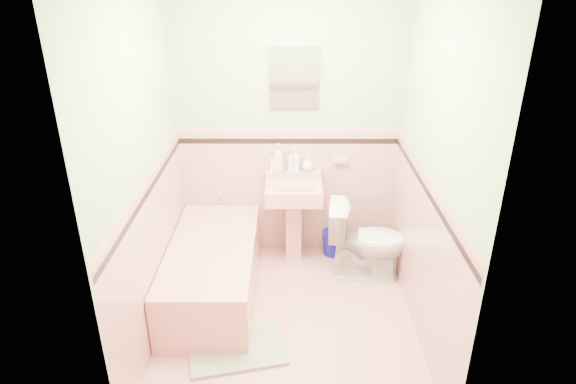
{
  "coord_description": "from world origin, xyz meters",
  "views": [
    {
      "loc": [
        0.01,
        -3.19,
        2.59
      ],
      "look_at": [
        0.0,
        0.25,
        1.0
      ],
      "focal_mm": 31.1,
      "sensor_mm": 36.0,
      "label": 1
    }
  ],
  "objects_px": {
    "shoe": "(219,337)",
    "soap_bottle_mid": "(295,160)",
    "toilet": "(367,240)",
    "sink": "(294,223)",
    "soap_bottle_left": "(278,157)",
    "medicine_cabinet": "(294,77)",
    "soap_bottle_right": "(308,163)",
    "bathtub": "(213,271)",
    "bucket": "(333,243)"
  },
  "relations": [
    {
      "from": "shoe",
      "to": "soap_bottle_mid",
      "type": "bearing_deg",
      "value": 70.33
    },
    {
      "from": "soap_bottle_mid",
      "to": "toilet",
      "type": "relative_size",
      "value": 0.31
    },
    {
      "from": "sink",
      "to": "soap_bottle_mid",
      "type": "bearing_deg",
      "value": 87.3
    },
    {
      "from": "soap_bottle_mid",
      "to": "sink",
      "type": "bearing_deg",
      "value": -92.7
    },
    {
      "from": "soap_bottle_left",
      "to": "shoe",
      "type": "distance_m",
      "value": 1.67
    },
    {
      "from": "medicine_cabinet",
      "to": "soap_bottle_right",
      "type": "bearing_deg",
      "value": -13.24
    },
    {
      "from": "medicine_cabinet",
      "to": "toilet",
      "type": "height_order",
      "value": "medicine_cabinet"
    },
    {
      "from": "medicine_cabinet",
      "to": "soap_bottle_mid",
      "type": "xyz_separation_m",
      "value": [
        0.01,
        -0.03,
        -0.74
      ]
    },
    {
      "from": "bathtub",
      "to": "shoe",
      "type": "relative_size",
      "value": 11.14
    },
    {
      "from": "medicine_cabinet",
      "to": "shoe",
      "type": "bearing_deg",
      "value": -112.67
    },
    {
      "from": "soap_bottle_right",
      "to": "toilet",
      "type": "relative_size",
      "value": 0.2
    },
    {
      "from": "soap_bottle_right",
      "to": "soap_bottle_mid",
      "type": "bearing_deg",
      "value": 180.0
    },
    {
      "from": "bathtub",
      "to": "sink",
      "type": "bearing_deg",
      "value": 37.93
    },
    {
      "from": "medicine_cabinet",
      "to": "toilet",
      "type": "bearing_deg",
      "value": -34.22
    },
    {
      "from": "sink",
      "to": "bucket",
      "type": "relative_size",
      "value": 3.43
    },
    {
      "from": "soap_bottle_mid",
      "to": "soap_bottle_right",
      "type": "distance_m",
      "value": 0.12
    },
    {
      "from": "soap_bottle_mid",
      "to": "bucket",
      "type": "height_order",
      "value": "soap_bottle_mid"
    },
    {
      "from": "medicine_cabinet",
      "to": "soap_bottle_mid",
      "type": "bearing_deg",
      "value": -74.19
    },
    {
      "from": "toilet",
      "to": "shoe",
      "type": "bearing_deg",
      "value": 132.96
    },
    {
      "from": "sink",
      "to": "soap_bottle_left",
      "type": "distance_m",
      "value": 0.62
    },
    {
      "from": "sink",
      "to": "medicine_cabinet",
      "type": "relative_size",
      "value": 1.52
    },
    {
      "from": "sink",
      "to": "shoe",
      "type": "distance_m",
      "value": 1.32
    },
    {
      "from": "soap_bottle_mid",
      "to": "toilet",
      "type": "distance_m",
      "value": 0.97
    },
    {
      "from": "medicine_cabinet",
      "to": "soap_bottle_mid",
      "type": "height_order",
      "value": "medicine_cabinet"
    },
    {
      "from": "shoe",
      "to": "bucket",
      "type": "bearing_deg",
      "value": 56.79
    },
    {
      "from": "toilet",
      "to": "bathtub",
      "type": "bearing_deg",
      "value": 108.79
    },
    {
      "from": "soap_bottle_mid",
      "to": "bucket",
      "type": "distance_m",
      "value": 0.93
    },
    {
      "from": "medicine_cabinet",
      "to": "sink",
      "type": "bearing_deg",
      "value": -90.0
    },
    {
      "from": "bathtub",
      "to": "sink",
      "type": "height_order",
      "value": "sink"
    },
    {
      "from": "bathtub",
      "to": "soap_bottle_mid",
      "type": "height_order",
      "value": "soap_bottle_mid"
    },
    {
      "from": "soap_bottle_right",
      "to": "bucket",
      "type": "bearing_deg",
      "value": -12.28
    },
    {
      "from": "bucket",
      "to": "sink",
      "type": "bearing_deg",
      "value": -162.34
    },
    {
      "from": "bucket",
      "to": "shoe",
      "type": "height_order",
      "value": "bucket"
    },
    {
      "from": "soap_bottle_right",
      "to": "bucket",
      "type": "height_order",
      "value": "soap_bottle_right"
    },
    {
      "from": "sink",
      "to": "soap_bottle_right",
      "type": "xyz_separation_m",
      "value": [
        0.13,
        0.18,
        0.52
      ]
    },
    {
      "from": "toilet",
      "to": "shoe",
      "type": "xyz_separation_m",
      "value": [
        -1.22,
        -0.91,
        -0.3
      ]
    },
    {
      "from": "medicine_cabinet",
      "to": "soap_bottle_right",
      "type": "xyz_separation_m",
      "value": [
        0.13,
        -0.03,
        -0.78
      ]
    },
    {
      "from": "soap_bottle_right",
      "to": "bucket",
      "type": "distance_m",
      "value": 0.85
    },
    {
      "from": "bathtub",
      "to": "medicine_cabinet",
      "type": "distance_m",
      "value": 1.78
    },
    {
      "from": "soap_bottle_left",
      "to": "soap_bottle_mid",
      "type": "relative_size",
      "value": 1.19
    },
    {
      "from": "medicine_cabinet",
      "to": "soap_bottle_mid",
      "type": "relative_size",
      "value": 2.4
    },
    {
      "from": "toilet",
      "to": "bucket",
      "type": "height_order",
      "value": "toilet"
    },
    {
      "from": "soap_bottle_left",
      "to": "soap_bottle_right",
      "type": "bearing_deg",
      "value": 0.0
    },
    {
      "from": "soap_bottle_mid",
      "to": "shoe",
      "type": "xyz_separation_m",
      "value": [
        -0.57,
        -1.32,
        -0.9
      ]
    },
    {
      "from": "soap_bottle_left",
      "to": "toilet",
      "type": "height_order",
      "value": "soap_bottle_left"
    },
    {
      "from": "bathtub",
      "to": "toilet",
      "type": "height_order",
      "value": "toilet"
    },
    {
      "from": "bucket",
      "to": "shoe",
      "type": "bearing_deg",
      "value": -126.98
    },
    {
      "from": "bathtub",
      "to": "soap_bottle_right",
      "type": "relative_size",
      "value": 10.48
    },
    {
      "from": "medicine_cabinet",
      "to": "bathtub",
      "type": "bearing_deg",
      "value": -132.58
    },
    {
      "from": "soap_bottle_mid",
      "to": "medicine_cabinet",
      "type": "bearing_deg",
      "value": 105.81
    }
  ]
}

